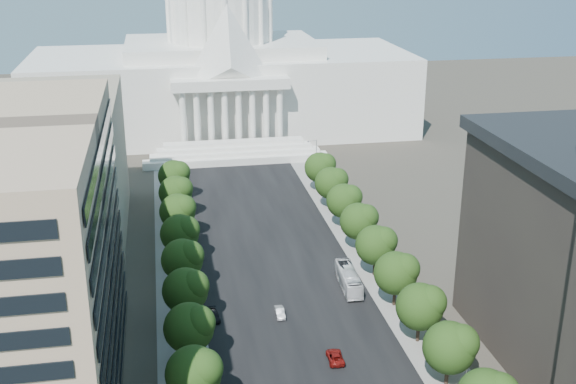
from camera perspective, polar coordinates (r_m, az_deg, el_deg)
road_asphalt at (r=151.49m, az=-1.70°, el=-4.10°), size 30.00×260.00×0.01m
sidewalk_left at (r=150.14m, az=-8.91°, el=-4.57°), size 8.00×260.00×0.02m
sidewalk_right at (r=155.16m, az=5.26°, el=-3.57°), size 8.00×260.00×0.02m
capitol at (r=236.38m, az=-5.26°, el=9.69°), size 120.00×56.00×73.00m
office_block_left_far at (r=156.63m, az=-19.98°, el=1.36°), size 38.00×52.00×30.00m
tree_l_c at (r=99.45m, az=-7.28°, el=-13.95°), size 7.79×7.60×9.97m
tree_l_d at (r=109.64m, az=-7.66°, el=-10.49°), size 7.79×7.60×9.97m
tree_l_e at (r=120.16m, az=-7.97°, el=-7.62°), size 7.79×7.60×9.97m
tree_l_f at (r=130.93m, az=-8.22°, el=-5.22°), size 7.79×7.60×9.97m
tree_l_g at (r=141.90m, az=-8.43°, el=-3.19°), size 7.79×7.60×9.97m
tree_l_h at (r=153.03m, az=-8.61°, el=-1.45°), size 7.79×7.60×9.97m
tree_l_i at (r=164.28m, az=-8.77°, el=0.05°), size 7.79×7.60×9.97m
tree_l_j at (r=175.63m, az=-8.90°, el=1.36°), size 7.79×7.60×9.97m
tree_r_c at (r=106.62m, az=12.84°, el=-11.80°), size 7.79×7.60×9.97m
tree_r_d at (r=116.17m, az=10.57°, el=-8.80°), size 7.79×7.60×9.97m
tree_r_e at (r=126.15m, az=8.68°, el=-6.26°), size 7.79×7.60×9.97m
tree_r_f at (r=136.45m, az=7.09°, el=-4.09°), size 7.79×7.60×9.97m
tree_r_g at (r=147.01m, az=5.73°, el=-2.23°), size 7.79×7.60×9.97m
tree_r_h at (r=157.78m, az=4.55°, el=-0.62°), size 7.79×7.60×9.97m
tree_r_i at (r=168.71m, az=3.53°, el=0.79°), size 7.79×7.60×9.97m
tree_r_j at (r=179.78m, az=2.63°, el=2.02°), size 7.79×7.60×9.97m
streetlight_b at (r=106.90m, az=13.77°, el=-12.19°), size 2.61×0.44×9.00m
streetlight_c at (r=127.08m, az=9.31°, el=-6.41°), size 2.61×0.44×9.00m
streetlight_d at (r=148.73m, az=6.17°, el=-2.24°), size 2.61×0.44×9.00m
streetlight_e at (r=171.29m, az=3.86°, el=0.85°), size 2.61×0.44×9.00m
streetlight_f at (r=194.46m, az=2.09°, el=3.22°), size 2.61×0.44×9.00m
car_silver at (r=124.07m, az=-0.65°, el=-9.50°), size 1.44×4.10×1.35m
car_red at (r=112.66m, az=3.74°, el=-12.87°), size 2.49×5.03×1.37m
car_dark_b at (r=123.81m, az=-5.91°, el=-9.70°), size 2.27×4.64×1.30m
city_bus at (r=133.36m, az=4.81°, el=-6.85°), size 3.49×12.44×3.43m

